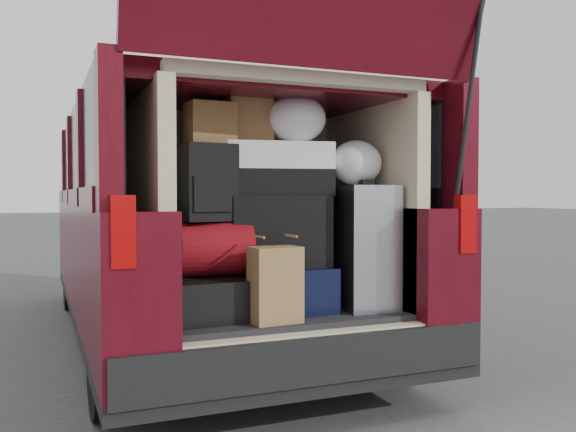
% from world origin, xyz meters
% --- Properties ---
extents(ground, '(80.00, 80.00, 0.00)m').
position_xyz_m(ground, '(0.00, 0.00, 0.00)').
color(ground, '#3B3B3E').
rests_on(ground, ground).
extents(minivan, '(1.90, 5.35, 2.77)m').
position_xyz_m(minivan, '(0.00, 1.86, 0.91)').
color(minivan, black).
rests_on(minivan, ground).
extents(load_floor, '(1.24, 1.05, 0.55)m').
position_xyz_m(load_floor, '(0.00, 0.28, 0.28)').
color(load_floor, black).
rests_on(load_floor, ground).
extents(black_hardshell, '(0.40, 0.53, 0.20)m').
position_xyz_m(black_hardshell, '(-0.41, 0.12, 0.65)').
color(black_hardshell, black).
rests_on(black_hardshell, load_floor).
extents(navy_hardshell, '(0.47, 0.56, 0.24)m').
position_xyz_m(navy_hardshell, '(0.03, 0.17, 0.67)').
color(navy_hardshell, black).
rests_on(navy_hardshell, load_floor).
extents(silver_roller, '(0.32, 0.47, 0.67)m').
position_xyz_m(silver_roller, '(0.47, 0.07, 0.89)').
color(silver_roller, white).
rests_on(silver_roller, load_floor).
extents(kraft_bag, '(0.25, 0.17, 0.37)m').
position_xyz_m(kraft_bag, '(-0.12, -0.14, 0.73)').
color(kraft_bag, olive).
rests_on(kraft_bag, load_floor).
extents(red_duffel, '(0.46, 0.32, 0.28)m').
position_xyz_m(red_duffel, '(-0.38, 0.14, 0.90)').
color(red_duffel, maroon).
rests_on(red_duffel, black_hardshell).
extents(black_soft_case, '(0.57, 0.41, 0.38)m').
position_xyz_m(black_soft_case, '(0.02, 0.17, 0.98)').
color(black_soft_case, black).
rests_on(black_soft_case, navy_hardshell).
extents(backpack, '(0.30, 0.21, 0.39)m').
position_xyz_m(backpack, '(-0.38, 0.14, 1.23)').
color(backpack, black).
rests_on(backpack, red_duffel).
extents(twotone_duffel, '(0.69, 0.44, 0.29)m').
position_xyz_m(twotone_duffel, '(-0.01, 0.22, 1.31)').
color(twotone_duffel, white).
rests_on(twotone_duffel, black_soft_case).
extents(grocery_sack_lower, '(0.24, 0.20, 0.21)m').
position_xyz_m(grocery_sack_lower, '(-0.35, 0.19, 1.54)').
color(grocery_sack_lower, brown).
rests_on(grocery_sack_lower, backpack).
extents(grocery_sack_upper, '(0.25, 0.20, 0.24)m').
position_xyz_m(grocery_sack_upper, '(-0.13, 0.25, 1.57)').
color(grocery_sack_upper, brown).
rests_on(grocery_sack_upper, twotone_duffel).
extents(plastic_bag_center, '(0.38, 0.36, 0.26)m').
position_xyz_m(plastic_bag_center, '(0.13, 0.18, 1.58)').
color(plastic_bag_center, white).
rests_on(plastic_bag_center, twotone_duffel).
extents(plastic_bag_right, '(0.31, 0.30, 0.25)m').
position_xyz_m(plastic_bag_right, '(0.45, 0.09, 1.35)').
color(plastic_bag_right, white).
rests_on(plastic_bag_right, silver_roller).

